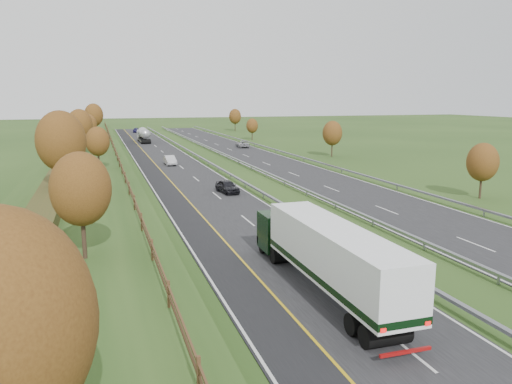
# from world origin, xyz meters

# --- Properties ---
(ground) EXTENTS (400.00, 400.00, 0.00)m
(ground) POSITION_xyz_m (8.00, 55.00, 0.00)
(ground) COLOR #284418
(ground) RESTS_ON ground
(near_carriageway) EXTENTS (10.50, 200.00, 0.04)m
(near_carriageway) POSITION_xyz_m (0.00, 60.00, 0.02)
(near_carriageway) COLOR black
(near_carriageway) RESTS_ON ground
(far_carriageway) EXTENTS (10.50, 200.00, 0.04)m
(far_carriageway) POSITION_xyz_m (16.50, 60.00, 0.02)
(far_carriageway) COLOR black
(far_carriageway) RESTS_ON ground
(hard_shoulder) EXTENTS (3.00, 200.00, 0.04)m
(hard_shoulder) POSITION_xyz_m (-3.75, 60.00, 0.02)
(hard_shoulder) COLOR black
(hard_shoulder) RESTS_ON ground
(lane_markings) EXTENTS (26.75, 200.00, 0.01)m
(lane_markings) POSITION_xyz_m (6.40, 59.88, 0.05)
(lane_markings) COLOR silver
(lane_markings) RESTS_ON near_carriageway
(embankment_left) EXTENTS (12.00, 200.00, 2.00)m
(embankment_left) POSITION_xyz_m (-13.00, 60.00, 1.00)
(embankment_left) COLOR #284418
(embankment_left) RESTS_ON ground
(hedge_left) EXTENTS (2.20, 180.00, 1.10)m
(hedge_left) POSITION_xyz_m (-15.00, 60.00, 2.55)
(hedge_left) COLOR #363A18
(hedge_left) RESTS_ON embankment_left
(fence_left) EXTENTS (0.12, 189.06, 1.20)m
(fence_left) POSITION_xyz_m (-8.50, 59.59, 2.73)
(fence_left) COLOR #422B19
(fence_left) RESTS_ON embankment_left
(median_barrier_near) EXTENTS (0.32, 200.00, 0.71)m
(median_barrier_near) POSITION_xyz_m (5.70, 60.00, 0.61)
(median_barrier_near) COLOR gray
(median_barrier_near) RESTS_ON ground
(median_barrier_far) EXTENTS (0.32, 200.00, 0.71)m
(median_barrier_far) POSITION_xyz_m (10.80, 60.00, 0.61)
(median_barrier_far) COLOR gray
(median_barrier_far) RESTS_ON ground
(outer_barrier_far) EXTENTS (0.32, 200.00, 0.71)m
(outer_barrier_far) POSITION_xyz_m (22.30, 60.00, 0.62)
(outer_barrier_far) COLOR gray
(outer_barrier_far) RESTS_ON ground
(trees_left) EXTENTS (6.64, 164.30, 7.66)m
(trees_left) POSITION_xyz_m (-12.64, 56.63, 6.37)
(trees_left) COLOR #2D2116
(trees_left) RESTS_ON embankment_left
(trees_far) EXTENTS (8.45, 118.60, 7.12)m
(trees_far) POSITION_xyz_m (29.80, 89.21, 4.25)
(trees_far) COLOR #2D2116
(trees_far) RESTS_ON ground
(box_lorry) EXTENTS (2.58, 16.28, 4.06)m
(box_lorry) POSITION_xyz_m (0.54, 5.82, 2.33)
(box_lorry) COLOR black
(box_lorry) RESTS_ON near_carriageway
(road_tanker) EXTENTS (2.40, 11.22, 3.46)m
(road_tanker) POSITION_xyz_m (-0.25, 105.81, 1.86)
(road_tanker) COLOR silver
(road_tanker) RESTS_ON near_carriageway
(car_dark_near) EXTENTS (2.24, 4.43, 1.45)m
(car_dark_near) POSITION_xyz_m (2.80, 36.26, 0.76)
(car_dark_near) COLOR black
(car_dark_near) RESTS_ON near_carriageway
(car_silver_mid) EXTENTS (1.74, 4.56, 1.48)m
(car_silver_mid) POSITION_xyz_m (-0.06, 62.37, 0.78)
(car_silver_mid) COLOR silver
(car_silver_mid) RESTS_ON near_carriageway
(car_small_far) EXTENTS (2.23, 4.69, 1.32)m
(car_small_far) POSITION_xyz_m (0.58, 141.84, 0.70)
(car_small_far) COLOR #1A1749
(car_small_far) RESTS_ON near_carriageway
(car_oncoming) EXTENTS (2.70, 5.16, 1.39)m
(car_oncoming) POSITION_xyz_m (19.00, 86.40, 0.73)
(car_oncoming) COLOR #A5A5AA
(car_oncoming) RESTS_ON far_carriageway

